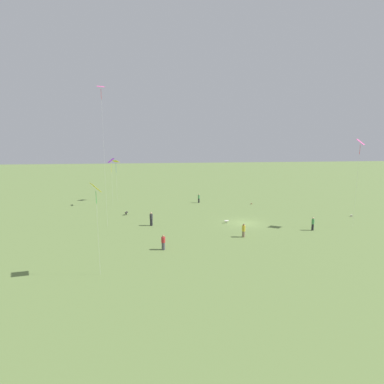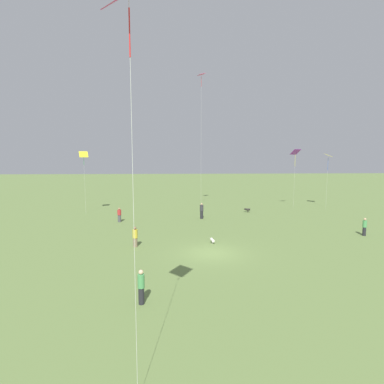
% 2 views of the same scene
% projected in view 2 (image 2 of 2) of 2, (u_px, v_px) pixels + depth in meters
% --- Properties ---
extents(ground_plane, '(240.00, 240.00, 0.00)m').
position_uv_depth(ground_plane, '(212.00, 253.00, 23.17)').
color(ground_plane, olive).
extents(person_0, '(0.49, 0.49, 1.71)m').
position_uv_depth(person_0, '(365.00, 227.00, 28.33)').
color(person_0, '#232328').
rests_on(person_0, ground_plane).
extents(person_1, '(0.47, 0.47, 1.91)m').
position_uv_depth(person_1, '(202.00, 211.00, 36.35)').
color(person_1, '#232328').
rests_on(person_1, ground_plane).
extents(person_2, '(0.59, 0.59, 1.66)m').
position_uv_depth(person_2, '(119.00, 215.00, 34.46)').
color(person_2, '#4C4C51').
rests_on(person_2, ground_plane).
extents(person_3, '(0.48, 0.48, 1.79)m').
position_uv_depth(person_3, '(141.00, 287.00, 15.00)').
color(person_3, '#232328').
rests_on(person_3, ground_plane).
extents(person_4, '(0.47, 0.47, 1.70)m').
position_uv_depth(person_4, '(135.00, 237.00, 24.77)').
color(person_4, '#847056').
rests_on(person_4, ground_plane).
extents(kite_0, '(1.62, 1.60, 8.00)m').
position_uv_depth(kite_0, '(328.00, 157.00, 43.50)').
color(kite_0, yellow).
rests_on(kite_0, ground_plane).
extents(kite_1, '(1.22, 1.20, 18.74)m').
position_uv_depth(kite_1, '(201.00, 82.00, 40.50)').
color(kite_1, '#E54C99').
rests_on(kite_1, ground_plane).
extents(kite_2, '(1.41, 1.54, 8.63)m').
position_uv_depth(kite_2, '(295.00, 153.00, 43.40)').
color(kite_2, purple).
rests_on(kite_2, ground_plane).
extents(kite_3, '(1.16, 1.31, 8.23)m').
position_uv_depth(kite_3, '(84.00, 156.00, 39.10)').
color(kite_3, yellow).
rests_on(kite_3, ground_plane).
extents(kite_4, '(1.53, 1.52, 11.96)m').
position_uv_depth(kite_4, '(129.00, 5.00, 7.75)').
color(kite_4, '#E54C99').
rests_on(kite_4, ground_plane).
extents(dog_0, '(0.43, 0.83, 0.54)m').
position_uv_depth(dog_0, '(247.00, 209.00, 40.79)').
color(dog_0, black).
rests_on(dog_0, ground_plane).
extents(dog_1, '(0.69, 0.33, 0.46)m').
position_uv_depth(dog_1, '(212.00, 240.00, 25.79)').
color(dog_1, silver).
rests_on(dog_1, ground_plane).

